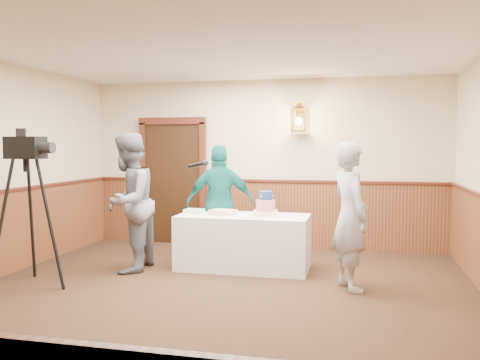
# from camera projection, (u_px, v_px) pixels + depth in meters

# --- Properties ---
(ground) EXTENTS (7.00, 7.00, 0.00)m
(ground) POSITION_uv_depth(u_px,v_px,m) (202.00, 312.00, 5.21)
(ground) COLOR black
(ground) RESTS_ON ground
(room_shell) EXTENTS (6.02, 7.02, 2.81)m
(room_shell) POSITION_uv_depth(u_px,v_px,m) (209.00, 163.00, 5.56)
(room_shell) COLOR beige
(room_shell) RESTS_ON ground
(display_table) EXTENTS (1.80, 0.80, 0.75)m
(display_table) POSITION_uv_depth(u_px,v_px,m) (243.00, 242.00, 7.03)
(display_table) COLOR silver
(display_table) RESTS_ON ground
(tiered_cake) EXTENTS (0.39, 0.39, 0.34)m
(tiered_cake) POSITION_uv_depth(u_px,v_px,m) (266.00, 206.00, 6.94)
(tiered_cake) COLOR #EFE9B1
(tiered_cake) RESTS_ON display_table
(sheet_cake_yellow) EXTENTS (0.40, 0.34, 0.07)m
(sheet_cake_yellow) POSITION_uv_depth(u_px,v_px,m) (223.00, 212.00, 7.04)
(sheet_cake_yellow) COLOR #E5D189
(sheet_cake_yellow) RESTS_ON display_table
(sheet_cake_green) EXTENTS (0.27, 0.22, 0.06)m
(sheet_cake_green) POSITION_uv_depth(u_px,v_px,m) (194.00, 211.00, 7.19)
(sheet_cake_green) COLOR #BDE6A3
(sheet_cake_green) RESTS_ON display_table
(interviewer) EXTENTS (1.54, 0.94, 1.88)m
(interviewer) POSITION_uv_depth(u_px,v_px,m) (129.00, 202.00, 6.87)
(interviewer) COLOR slate
(interviewer) RESTS_ON ground
(baker) EXTENTS (0.66, 0.76, 1.76)m
(baker) POSITION_uv_depth(u_px,v_px,m) (350.00, 216.00, 5.99)
(baker) COLOR #9F9FA4
(baker) RESTS_ON ground
(assistant_p) EXTENTS (1.09, 0.69, 1.72)m
(assistant_p) POSITION_uv_depth(u_px,v_px,m) (220.00, 203.00, 7.48)
(assistant_p) COLOR #145F5E
(assistant_p) RESTS_ON ground
(tv_camera_rig) EXTENTS (0.71, 0.67, 1.82)m
(tv_camera_rig) POSITION_uv_depth(u_px,v_px,m) (28.00, 220.00, 6.11)
(tv_camera_rig) COLOR black
(tv_camera_rig) RESTS_ON ground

